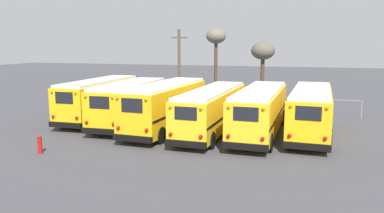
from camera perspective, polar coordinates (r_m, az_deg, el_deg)
The scene contains 12 objects.
ground_plane at distance 26.71m, azimuth 0.17°, elevation -3.31°, with size 160.00×160.00×0.00m, color #424247.
school_bus_0 at distance 30.34m, azimuth -13.88°, elevation 1.27°, with size 2.77×9.67×3.17m.
school_bus_1 at distance 27.93m, azimuth -9.36°, elevation 0.70°, with size 2.91×9.57×3.14m.
school_bus_2 at distance 25.84m, azimuth -3.94°, elevation 0.27°, with size 2.97×9.89×3.28m.
school_bus_3 at distance 25.28m, azimuth 3.13°, elevation -0.30°, with size 2.69×10.98×2.96m.
school_bus_4 at distance 24.90m, azimuth 10.35°, elevation -0.45°, with size 2.76×10.74×3.06m.
school_bus_5 at distance 25.41m, azimuth 17.66°, elevation -0.54°, with size 2.84×9.97×3.09m.
utility_pole at distance 41.09m, azimuth -1.97°, elevation 6.64°, with size 1.80×0.30×7.54m.
bare_tree_0 at distance 47.31m, azimuth 3.68°, elevation 10.24°, with size 2.45×2.45×7.87m.
bare_tree_1 at distance 40.49m, azimuth 10.77°, elevation 8.10°, with size 2.50×2.50×6.19m.
fence_line at distance 33.72m, azimuth 3.92°, elevation 1.03°, with size 23.95×0.06×1.42m.
fire_hydrant at distance 22.05m, azimuth -22.17°, elevation -5.35°, with size 0.24×0.24×1.03m.
Camera 1 is at (7.60, -24.92, 5.86)m, focal length 35.00 mm.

